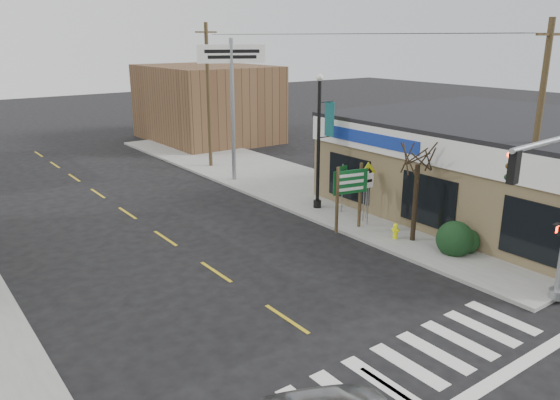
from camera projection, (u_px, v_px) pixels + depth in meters
ground at (392, 389)px, 12.40m from camera, size 140.00×140.00×0.00m
sidewalk_right at (321, 194)px, 27.52m from camera, size 6.00×38.00×0.13m
center_line at (216, 272)px, 18.57m from camera, size 0.12×56.00×0.01m
crosswalk at (379, 380)px, 12.71m from camera, size 11.00×2.20×0.01m
thrift_store at (515, 167)px, 24.69m from camera, size 12.00×14.00×4.00m
bldg_distant_right at (207, 103)px, 41.54m from camera, size 8.00×10.00×5.60m
guide_sign at (350, 188)px, 21.73m from camera, size 1.54×0.13×2.70m
fire_hydrant at (395, 230)px, 21.16m from camera, size 0.20×0.20×0.63m
ped_crossing_sign at (367, 180)px, 23.13m from camera, size 0.97×0.07×2.49m
lamp_post at (320, 132)px, 24.18m from camera, size 0.78×0.61×6.01m
dance_center_sign at (232, 76)px, 28.48m from camera, size 3.52×0.22×7.49m
bare_tree at (419, 150)px, 20.11m from camera, size 2.25×2.25×4.50m
shrub_front at (455, 239)px, 19.77m from camera, size 1.35×1.35×1.01m
shrub_back at (408, 195)px, 25.53m from camera, size 1.21×1.21×0.91m
utility_pole_near at (536, 140)px, 18.51m from camera, size 1.42×0.21×8.16m
utility_pole_far at (208, 95)px, 32.04m from camera, size 1.45×0.22×8.34m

